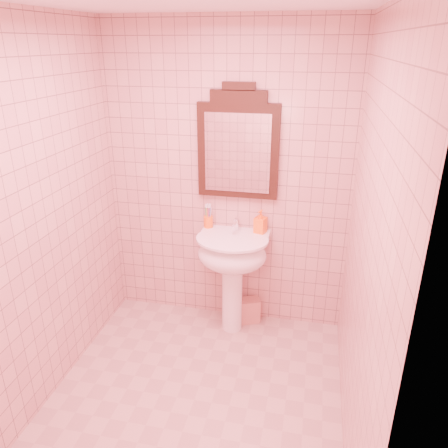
% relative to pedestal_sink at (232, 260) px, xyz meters
% --- Properties ---
extents(floor, '(2.20, 2.20, 0.00)m').
position_rel_pedestal_sink_xyz_m(floor, '(-0.10, -0.87, -0.66)').
color(floor, tan).
rests_on(floor, ground).
extents(back_wall, '(2.00, 0.02, 2.50)m').
position_rel_pedestal_sink_xyz_m(back_wall, '(-0.10, 0.23, 0.59)').
color(back_wall, '#CF9B90').
rests_on(back_wall, floor).
extents(pedestal_sink, '(0.58, 0.58, 0.86)m').
position_rel_pedestal_sink_xyz_m(pedestal_sink, '(0.00, 0.00, 0.00)').
color(pedestal_sink, white).
rests_on(pedestal_sink, floor).
extents(faucet, '(0.04, 0.16, 0.11)m').
position_rel_pedestal_sink_xyz_m(faucet, '(0.00, 0.14, 0.26)').
color(faucet, white).
rests_on(faucet, pedestal_sink).
extents(mirror, '(0.64, 0.06, 0.89)m').
position_rel_pedestal_sink_xyz_m(mirror, '(0.00, 0.20, 0.89)').
color(mirror, black).
rests_on(mirror, back_wall).
extents(toothbrush_cup, '(0.08, 0.08, 0.18)m').
position_rel_pedestal_sink_xyz_m(toothbrush_cup, '(-0.24, 0.18, 0.25)').
color(toothbrush_cup, orange).
rests_on(toothbrush_cup, pedestal_sink).
extents(soap_dispenser, '(0.11, 0.11, 0.19)m').
position_rel_pedestal_sink_xyz_m(soap_dispenser, '(0.20, 0.15, 0.30)').
color(soap_dispenser, orange).
rests_on(soap_dispenser, pedestal_sink).
extents(towel, '(0.21, 0.18, 0.22)m').
position_rel_pedestal_sink_xyz_m(towel, '(0.13, 0.14, -0.55)').
color(towel, tan).
rests_on(towel, floor).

